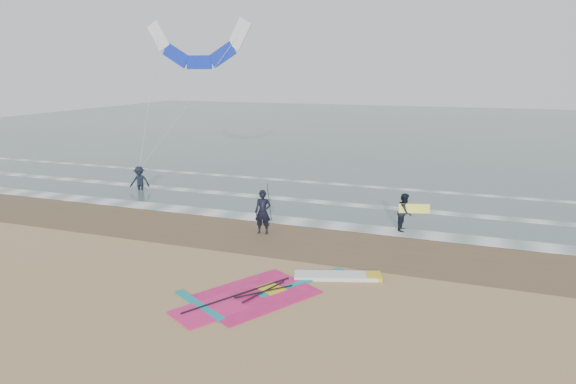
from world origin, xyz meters
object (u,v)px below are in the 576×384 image
(person_standing, at_px, (263,212))
(person_walking, at_px, (405,212))
(person_wading, at_px, (139,176))
(surf_kite, at_px, (198,49))
(windsurf_rig, at_px, (279,290))

(person_standing, relative_size, person_walking, 1.15)
(person_walking, relative_size, person_wading, 0.93)
(person_wading, xyz_separation_m, surf_kite, (2.85, 2.29, 7.06))
(person_wading, distance_m, surf_kite, 7.95)
(windsurf_rig, bearing_deg, surf_kite, 127.81)
(person_standing, height_order, person_walking, person_standing)
(windsurf_rig, relative_size, person_wading, 3.35)
(person_wading, bearing_deg, surf_kite, 23.61)
(windsurf_rig, distance_m, person_walking, 8.27)
(person_standing, bearing_deg, person_walking, 15.46)
(person_standing, distance_m, person_walking, 6.11)
(person_walking, bearing_deg, person_wading, 84.30)
(person_walking, height_order, person_wading, person_wading)
(person_wading, bearing_deg, windsurf_rig, -54.10)
(person_walking, bearing_deg, person_standing, 117.11)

